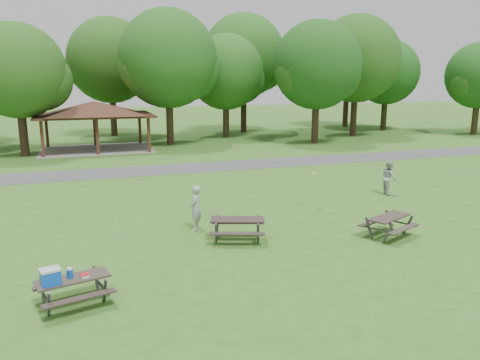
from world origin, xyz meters
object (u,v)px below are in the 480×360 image
object	(u,v)px
picnic_table_near	(66,281)
picnic_table_middle	(237,224)
frisbee_thrower	(195,208)
frisbee_catcher	(389,178)

from	to	relation	value
picnic_table_near	picnic_table_middle	size ratio (longest dim) A/B	0.89
picnic_table_near	picnic_table_middle	world-z (taller)	picnic_table_near
picnic_table_near	picnic_table_middle	xyz separation A→B (m)	(5.42, 3.23, -0.09)
picnic_table_middle	frisbee_thrower	size ratio (longest dim) A/B	1.35
picnic_table_near	frisbee_catcher	bearing A→B (deg)	26.34
picnic_table_near	frisbee_thrower	world-z (taller)	frisbee_thrower
picnic_table_middle	frisbee_catcher	distance (m)	9.74
picnic_table_near	frisbee_catcher	size ratio (longest dim) A/B	1.22
frisbee_catcher	picnic_table_middle	bearing A→B (deg)	127.20
picnic_table_middle	frisbee_catcher	size ratio (longest dim) A/B	1.37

